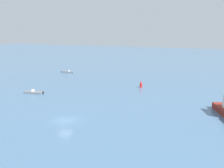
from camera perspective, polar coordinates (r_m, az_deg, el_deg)
ground_plane at (r=50.05m, az=-9.75°, el=-7.49°), size 400.00×400.00×0.00m
fishing_skiff at (r=72.42m, az=-15.90°, el=-1.67°), size 5.13×2.61×0.94m
small_motorboat at (r=103.66m, az=-9.14°, el=2.49°), size 5.23×1.99×1.02m
channel_buoy_red at (r=76.84m, az=6.06°, el=-0.12°), size 0.70×0.70×1.90m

